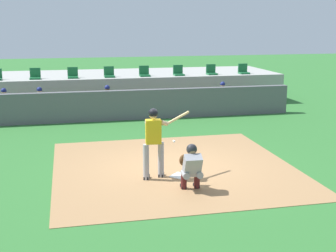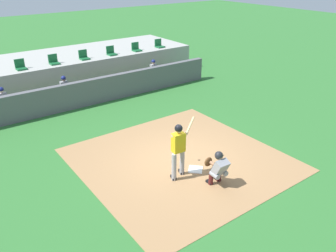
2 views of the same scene
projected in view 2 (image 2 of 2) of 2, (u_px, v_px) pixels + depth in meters
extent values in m
plane|color=#2D6B2D|center=(180.00, 160.00, 11.69)|extent=(80.00, 80.00, 0.00)
cube|color=#9E754C|center=(180.00, 160.00, 11.68)|extent=(6.40, 6.40, 0.01)
cube|color=white|center=(195.00, 169.00, 11.09)|extent=(0.62, 0.62, 0.02)
cylinder|color=#99999E|center=(174.00, 167.00, 10.40)|extent=(0.15, 0.15, 0.92)
cylinder|color=#99999E|center=(182.00, 162.00, 10.70)|extent=(0.15, 0.15, 0.92)
cube|color=gold|center=(178.00, 142.00, 10.22)|extent=(0.40, 0.27, 0.60)
sphere|color=tan|center=(179.00, 129.00, 10.04)|extent=(0.21, 0.21, 0.21)
sphere|color=black|center=(179.00, 128.00, 10.02)|extent=(0.24, 0.24, 0.24)
cylinder|color=tan|center=(179.00, 135.00, 10.23)|extent=(0.56, 0.10, 0.18)
cylinder|color=tan|center=(186.00, 134.00, 10.28)|extent=(0.26, 0.23, 0.17)
cylinder|color=tan|center=(190.00, 125.00, 10.71)|extent=(0.72, 0.55, 0.24)
cube|color=black|center=(173.00, 178.00, 10.63)|extent=(0.20, 0.29, 0.09)
cube|color=black|center=(181.00, 172.00, 10.93)|extent=(0.20, 0.29, 0.09)
cylinder|color=gray|center=(215.00, 175.00, 10.09)|extent=(0.17, 0.33, 0.16)
cylinder|color=#4C1919|center=(211.00, 179.00, 10.30)|extent=(0.14, 0.14, 0.42)
cube|color=black|center=(209.00, 182.00, 10.41)|extent=(0.12, 0.24, 0.08)
cylinder|color=gray|center=(223.00, 172.00, 10.26)|extent=(0.17, 0.33, 0.16)
cylinder|color=#4C1919|center=(219.00, 175.00, 10.46)|extent=(0.14, 0.14, 0.42)
cube|color=black|center=(217.00, 179.00, 10.58)|extent=(0.12, 0.24, 0.08)
cube|color=gray|center=(220.00, 168.00, 10.04)|extent=(0.42, 0.45, 0.57)
cube|color=#2D2D33|center=(218.00, 166.00, 10.13)|extent=(0.39, 0.27, 0.45)
sphere|color=#996B4C|center=(219.00, 156.00, 9.96)|extent=(0.21, 0.21, 0.21)
sphere|color=#232328|center=(219.00, 155.00, 9.96)|extent=(0.25, 0.25, 0.25)
cylinder|color=#996B4C|center=(214.00, 165.00, 10.19)|extent=(0.12, 0.45, 0.10)
ellipsoid|color=brown|center=(208.00, 162.00, 10.34)|extent=(0.28, 0.13, 0.30)
sphere|color=white|center=(184.00, 142.00, 11.18)|extent=(0.07, 0.07, 0.07)
cube|color=#59595E|center=(95.00, 91.00, 16.17)|extent=(13.00, 0.30, 1.20)
cube|color=olive|center=(87.00, 93.00, 17.06)|extent=(11.80, 0.44, 0.45)
cylinder|color=#939399|center=(2.00, 107.00, 14.65)|extent=(0.15, 0.40, 0.15)
cylinder|color=#939399|center=(5.00, 114.00, 14.62)|extent=(0.13, 0.13, 0.45)
cube|color=maroon|center=(6.00, 119.00, 14.66)|extent=(0.11, 0.24, 0.08)
cylinder|color=#939399|center=(9.00, 106.00, 14.79)|extent=(0.15, 0.40, 0.15)
cylinder|color=#939399|center=(11.00, 113.00, 14.76)|extent=(0.13, 0.13, 0.45)
cube|color=maroon|center=(12.00, 117.00, 14.80)|extent=(0.11, 0.24, 0.08)
cube|color=gray|center=(3.00, 99.00, 14.77)|extent=(0.36, 0.22, 0.54)
sphere|color=beige|center=(1.00, 90.00, 14.60)|extent=(0.20, 0.20, 0.20)
sphere|color=navy|center=(1.00, 90.00, 14.58)|extent=(0.22, 0.22, 0.22)
cylinder|color=beige|center=(9.00, 101.00, 14.82)|extent=(0.09, 0.41, 0.22)
cylinder|color=#939399|center=(64.00, 94.00, 16.11)|extent=(0.15, 0.40, 0.15)
cylinder|color=#939399|center=(67.00, 101.00, 16.08)|extent=(0.13, 0.13, 0.45)
cube|color=maroon|center=(68.00, 105.00, 16.12)|extent=(0.11, 0.24, 0.08)
cylinder|color=#939399|center=(70.00, 93.00, 16.25)|extent=(0.15, 0.40, 0.15)
cylinder|color=#939399|center=(72.00, 99.00, 16.22)|extent=(0.13, 0.13, 0.45)
cube|color=maroon|center=(73.00, 103.00, 16.26)|extent=(0.11, 0.24, 0.08)
cube|color=gray|center=(65.00, 87.00, 16.23)|extent=(0.36, 0.22, 0.54)
sphere|color=brown|center=(64.00, 79.00, 16.06)|extent=(0.20, 0.20, 0.20)
sphere|color=navy|center=(63.00, 78.00, 16.04)|extent=(0.22, 0.22, 0.22)
cylinder|color=brown|center=(62.00, 91.00, 16.06)|extent=(0.09, 0.41, 0.22)
cylinder|color=brown|center=(70.00, 89.00, 16.28)|extent=(0.09, 0.41, 0.22)
cylinder|color=#939399|center=(154.00, 75.00, 18.81)|extent=(0.15, 0.40, 0.15)
cylinder|color=#939399|center=(156.00, 81.00, 18.78)|extent=(0.13, 0.13, 0.45)
cube|color=maroon|center=(157.00, 84.00, 18.82)|extent=(0.11, 0.24, 0.08)
cylinder|color=#939399|center=(158.00, 74.00, 18.95)|extent=(0.15, 0.40, 0.15)
cylinder|color=#939399|center=(160.00, 80.00, 18.92)|extent=(0.13, 0.13, 0.45)
cube|color=maroon|center=(161.00, 83.00, 18.96)|extent=(0.11, 0.24, 0.08)
cube|color=gray|center=(154.00, 69.00, 18.93)|extent=(0.36, 0.22, 0.54)
sphere|color=tan|center=(153.00, 62.00, 18.76)|extent=(0.20, 0.20, 0.20)
sphere|color=navy|center=(153.00, 61.00, 18.74)|extent=(0.22, 0.22, 0.22)
cylinder|color=tan|center=(152.00, 72.00, 18.77)|extent=(0.09, 0.41, 0.22)
cylinder|color=tan|center=(158.00, 71.00, 18.98)|extent=(0.09, 0.41, 0.22)
cube|color=#9E9E99|center=(61.00, 68.00, 19.33)|extent=(15.00, 4.40, 1.40)
cube|color=#196033|center=(21.00, 69.00, 16.55)|extent=(0.46, 0.46, 0.08)
cube|color=#196033|center=(19.00, 63.00, 16.59)|extent=(0.46, 0.06, 0.40)
cube|color=#196033|center=(55.00, 63.00, 17.42)|extent=(0.46, 0.46, 0.08)
cube|color=#196033|center=(53.00, 58.00, 17.46)|extent=(0.46, 0.06, 0.40)
cube|color=#196033|center=(85.00, 59.00, 18.28)|extent=(0.46, 0.46, 0.08)
cube|color=#196033|center=(83.00, 54.00, 18.33)|extent=(0.46, 0.06, 0.40)
cube|color=#196033|center=(112.00, 54.00, 19.15)|extent=(0.46, 0.46, 0.08)
cube|color=#196033|center=(110.00, 49.00, 19.19)|extent=(0.46, 0.06, 0.40)
cube|color=#196033|center=(137.00, 50.00, 20.02)|extent=(0.46, 0.46, 0.08)
cube|color=#196033|center=(135.00, 46.00, 20.06)|extent=(0.46, 0.06, 0.40)
cube|color=#196033|center=(160.00, 47.00, 20.89)|extent=(0.46, 0.46, 0.08)
cube|color=#196033|center=(158.00, 42.00, 20.93)|extent=(0.46, 0.06, 0.40)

